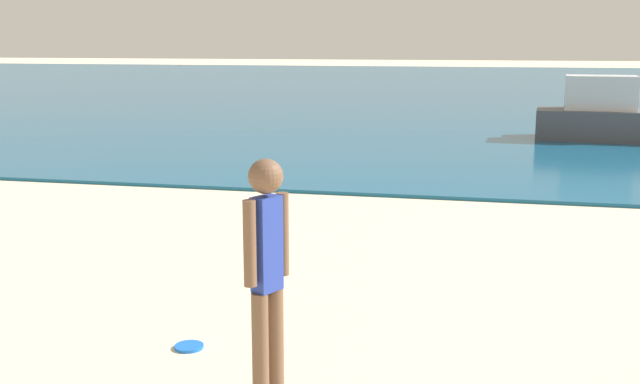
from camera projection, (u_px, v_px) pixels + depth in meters
water at (458, 86)px, 40.84m from camera, size 160.00×60.00×0.06m
person_standing at (267, 271)px, 4.96m from camera, size 0.22×0.36×1.70m
frisbee at (189, 347)px, 6.16m from camera, size 0.23×0.23×0.03m
boat_near at (627, 118)px, 18.35m from camera, size 4.61×1.77×1.54m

